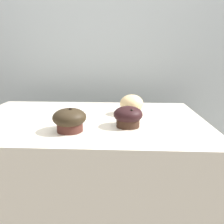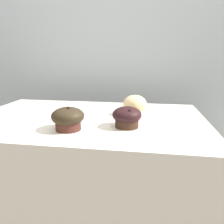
{
  "view_description": "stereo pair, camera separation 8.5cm",
  "coord_description": "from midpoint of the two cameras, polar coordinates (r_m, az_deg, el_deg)",
  "views": [
    {
      "loc": [
        0.16,
        -0.89,
        1.18
      ],
      "look_at": [
        0.12,
        -0.07,
        0.96
      ],
      "focal_mm": 35.0,
      "sensor_mm": 36.0,
      "label": 1
    },
    {
      "loc": [
        0.25,
        -0.88,
        1.18
      ],
      "look_at": [
        0.12,
        -0.07,
        0.96
      ],
      "focal_mm": 35.0,
      "sensor_mm": 36.0,
      "label": 2
    }
  ],
  "objects": [
    {
      "name": "muffin_back_right",
      "position": [
        0.78,
        -8.42,
        -1.68
      ],
      "size": [
        0.12,
        0.12,
        0.09
      ],
      "color": "#47231D",
      "rests_on": "display_counter"
    },
    {
      "name": "serving_plate",
      "position": [
        1.07,
        -4.44,
        0.89
      ],
      "size": [
        0.19,
        0.19,
        0.01
      ],
      "color": "white",
      "rests_on": "display_counter"
    },
    {
      "name": "muffin_back_left",
      "position": [
        0.81,
        6.92,
        -1.3
      ],
      "size": [
        0.11,
        0.11,
        0.08
      ],
      "color": "#382318",
      "rests_on": "display_counter"
    },
    {
      "name": "display_counter",
      "position": [
        1.15,
        -3.6,
        -23.83
      ],
      "size": [
        1.0,
        0.64,
        0.92
      ],
      "primitive_type": "cube",
      "color": "silver",
      "rests_on": "ground"
    },
    {
      "name": "muffin_front_center",
      "position": [
        0.98,
        8.46,
        1.67
      ],
      "size": [
        0.1,
        0.1,
        0.09
      ],
      "color": "white",
      "rests_on": "display_counter"
    },
    {
      "name": "wall_back",
      "position": [
        1.52,
        0.98,
        4.12
      ],
      "size": [
        3.2,
        0.1,
        1.8
      ],
      "primitive_type": "cube",
      "color": "#A8B2B7",
      "rests_on": "ground"
    }
  ]
}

